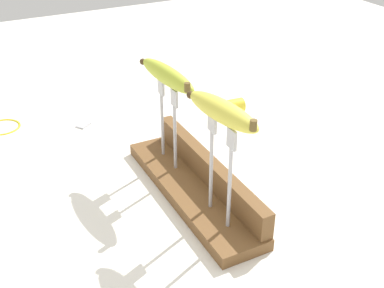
% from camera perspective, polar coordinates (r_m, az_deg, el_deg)
% --- Properties ---
extents(ground_plane, '(3.00, 3.00, 0.00)m').
position_cam_1_polar(ground_plane, '(1.05, 0.00, -5.94)').
color(ground_plane, white).
extents(wooden_board, '(0.44, 0.11, 0.03)m').
position_cam_1_polar(wooden_board, '(1.04, 0.00, -5.37)').
color(wooden_board, brown).
rests_on(wooden_board, ground).
extents(board_backstop, '(0.43, 0.03, 0.06)m').
position_cam_1_polar(board_backstop, '(1.03, 1.98, -2.96)').
color(board_backstop, brown).
rests_on(board_backstop, wooden_board).
extents(fork_stand_left, '(0.09, 0.01, 0.19)m').
position_cam_1_polar(fork_stand_left, '(1.06, -3.00, 3.13)').
color(fork_stand_left, '#B2B2B7').
rests_on(fork_stand_left, wooden_board).
extents(fork_stand_right, '(0.09, 0.01, 0.20)m').
position_cam_1_polar(fork_stand_right, '(0.88, 3.03, -2.17)').
color(fork_stand_right, '#B2B2B7').
rests_on(fork_stand_right, wooden_board).
extents(banana_raised_left, '(0.20, 0.05, 0.04)m').
position_cam_1_polar(banana_raised_left, '(1.02, -3.14, 7.86)').
color(banana_raised_left, '#B2C138').
rests_on(banana_raised_left, fork_stand_left).
extents(banana_raised_right, '(0.18, 0.07, 0.04)m').
position_cam_1_polar(banana_raised_right, '(0.83, 3.22, 3.74)').
color(banana_raised_right, '#DBD147').
rests_on(banana_raised_right, fork_stand_right).
extents(fork_fallen_far, '(0.13, 0.17, 0.01)m').
position_cam_1_polar(fork_fallen_far, '(1.38, -11.02, 3.14)').
color(fork_fallen_far, '#B2B2B7').
rests_on(fork_fallen_far, ground).
extents(banana_chunk_near, '(0.04, 0.06, 0.04)m').
position_cam_1_polar(banana_chunk_near, '(1.38, 4.90, 4.37)').
color(banana_chunk_near, yellow).
rests_on(banana_chunk_near, ground).
extents(wire_coil, '(0.09, 0.09, 0.01)m').
position_cam_1_polar(wire_coil, '(1.39, -20.93, 1.91)').
color(wire_coil, gold).
rests_on(wire_coil, ground).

